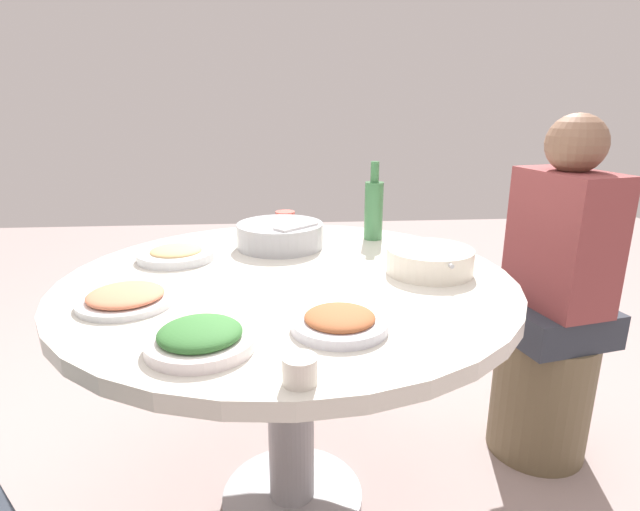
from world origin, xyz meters
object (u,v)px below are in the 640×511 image
Objects in this scene: round_dining_table at (289,320)px; diner_right at (561,249)px; rice_bowl at (280,235)px; dish_shrimp at (126,297)px; stool_for_diner_right at (541,393)px; dish_stirfry at (340,321)px; dish_greens at (200,338)px; soup_bowl at (430,261)px; green_bottle at (374,208)px; dish_noodles at (176,254)px; tea_cup_near at (300,370)px; tea_cup_far at (285,221)px.

round_dining_table is 0.95m from diner_right.
rice_bowl is at bearing -6.72° from diner_right.
stool_for_diner_right is at bearing -164.20° from dish_shrimp.
dish_stirfry is at bearing 106.08° from round_dining_table.
dish_greens is at bearing 77.49° from rice_bowl.
dish_shrimp is 1.10× the size of dish_stirfry.
stool_for_diner_right is at bearing -159.01° from soup_bowl.
dish_stirfry is 0.46× the size of stool_for_diner_right.
green_bottle is 0.60× the size of stool_for_diner_right.
round_dining_table is 5.99× the size of dish_stirfry.
dish_greens is at bearing 35.93° from soup_bowl.
dish_stirfry reaches higher than stool_for_diner_right.
rice_bowl is 0.95m from diner_right.
diner_right reaches higher than soup_bowl.
soup_bowl is (-0.41, 0.00, 0.17)m from round_dining_table.
dish_noodles reaches higher than round_dining_table.
soup_bowl is at bearing 20.99° from stool_for_diner_right.
dish_stirfry is 0.99m from diner_right.
rice_bowl is 0.62m from dish_shrimp.
soup_bowl is 4.35× the size of tea_cup_near.
green_bottle is (-0.71, -0.57, 0.09)m from dish_shrimp.
dish_noodles is 3.82× the size of tea_cup_near.
soup_bowl reaches higher than tea_cup_near.
dish_shrimp reaches higher than round_dining_table.
green_bottle is at bearing -163.32° from dish_noodles.
tea_cup_far is at bearing -83.33° from dish_stirfry.
rice_bowl is 1.07× the size of soup_bowl.
tea_cup_near is 0.08× the size of diner_right.
green_bottle reaches higher than rice_bowl.
stool_for_diner_right is (-1.10, -0.62, -0.57)m from dish_greens.
dish_noodles is at bearing -50.77° from dish_stirfry.
dish_noodles is 0.85m from tea_cup_near.
tea_cup_far is 0.99m from diner_right.
diner_right reaches higher than dish_noodles.
soup_bowl reaches higher than dish_shrimp.
dish_greens is 0.93× the size of dish_noodles.
dish_stirfry is at bearing 96.67° from tea_cup_far.
diner_right reaches higher than tea_cup_far.
dish_noodles is (0.45, -0.55, -0.00)m from dish_stirfry.
dish_shrimp is (0.38, 0.48, -0.03)m from rice_bowl.
stool_for_diner_right is (-0.92, -0.20, -0.41)m from round_dining_table.
dish_stirfry is at bearing 34.49° from diner_right.
tea_cup_near is (-0.19, 0.15, 0.00)m from dish_greens.
tea_cup_far is (-0.02, -0.24, -0.01)m from rice_bowl.
round_dining_table is 0.58m from tea_cup_far.
tea_cup_far is at bearing -118.62° from dish_shrimp.
soup_bowl is at bearing 126.72° from tea_cup_far.
rice_bowl is 0.88m from tea_cup_near.
rice_bowl is 0.68m from dish_stirfry.
round_dining_table is at bearing 151.32° from dish_noodles.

